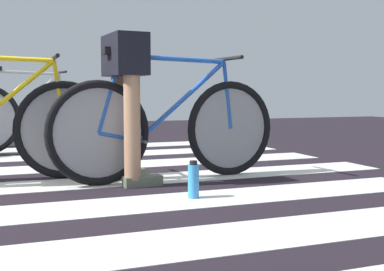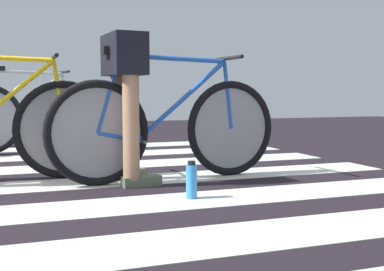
# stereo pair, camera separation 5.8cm
# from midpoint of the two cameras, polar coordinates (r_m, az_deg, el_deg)

# --- Properties ---
(ground) EXTENTS (18.00, 14.00, 0.02)m
(ground) POSITION_cam_midpoint_polar(r_m,az_deg,el_deg) (3.68, -18.77, -5.32)
(ground) COLOR black
(crosswalk_markings) EXTENTS (5.48, 4.99, 0.00)m
(crosswalk_markings) POSITION_cam_midpoint_polar(r_m,az_deg,el_deg) (3.50, -18.05, -5.60)
(crosswalk_markings) COLOR silver
(crosswalk_markings) RESTS_ON ground
(bicycle_1_of_4) EXTENTS (1.73, 0.52, 0.93)m
(bicycle_1_of_4) POSITION_cam_midpoint_polar(r_m,az_deg,el_deg) (3.53, -3.23, 0.99)
(bicycle_1_of_4) COLOR black
(bicycle_1_of_4) RESTS_ON ground
(cyclist_1_of_4) EXTENTS (0.34, 0.43, 1.02)m
(cyclist_1_of_4) POSITION_cam_midpoint_polar(r_m,az_deg,el_deg) (3.42, -8.10, 5.45)
(cyclist_1_of_4) COLOR #A87A5B
(cyclist_1_of_4) RESTS_ON ground
(bicycle_4_of_4) EXTENTS (1.71, 0.56, 0.93)m
(bicycle_4_of_4) POSITION_cam_midpoint_polar(r_m,az_deg,el_deg) (6.25, -19.18, 2.44)
(bicycle_4_of_4) COLOR black
(bicycle_4_of_4) RESTS_ON ground
(water_bottle) EXTENTS (0.07, 0.07, 0.23)m
(water_bottle) POSITION_cam_midpoint_polar(r_m,az_deg,el_deg) (2.94, -0.37, -5.25)
(water_bottle) COLOR #368EDC
(water_bottle) RESTS_ON ground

